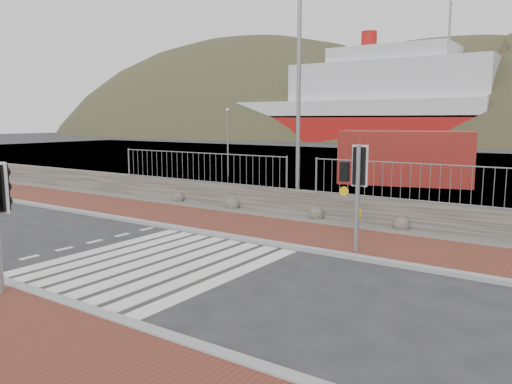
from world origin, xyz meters
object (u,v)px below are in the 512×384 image
Objects in this scene: ferry at (351,107)px; traffic_signal_far at (356,175)px; shipping_container at (405,157)px; streetlight at (303,77)px.

ferry is 70.46m from traffic_signal_far.
shipping_container is at bearing -63.42° from ferry.
streetlight is at bearing -68.03° from ferry.
ferry is 64.46m from streetlight.
ferry reaches higher than streetlight.
shipping_container is at bearing 75.83° from streetlight.
shipping_container is (-3.50, 14.88, -0.64)m from traffic_signal_far.
shipping_container is at bearing -82.96° from traffic_signal_far.
shipping_container is (24.80, -49.56, -3.94)m from ferry.
ferry is at bearing -72.49° from traffic_signal_far.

